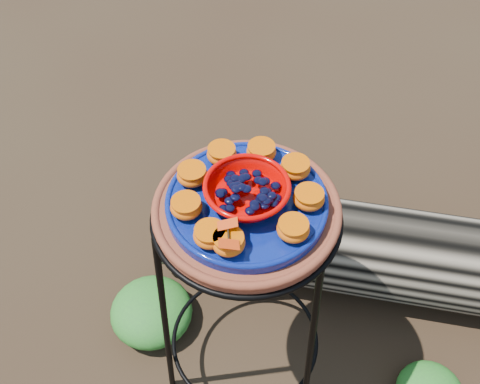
% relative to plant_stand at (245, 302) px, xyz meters
% --- Properties ---
extents(ground, '(60.00, 60.00, 0.00)m').
position_rel_plant_stand_xyz_m(ground, '(0.00, 0.00, -0.35)').
color(ground, black).
extents(plant_stand, '(0.44, 0.44, 0.70)m').
position_rel_plant_stand_xyz_m(plant_stand, '(0.00, 0.00, 0.00)').
color(plant_stand, black).
rests_on(plant_stand, ground).
extents(terracotta_saucer, '(0.38, 0.38, 0.03)m').
position_rel_plant_stand_xyz_m(terracotta_saucer, '(0.00, 0.00, 0.37)').
color(terracotta_saucer, maroon).
rests_on(terracotta_saucer, plant_stand).
extents(cobalt_plate, '(0.33, 0.33, 0.02)m').
position_rel_plant_stand_xyz_m(cobalt_plate, '(0.00, 0.00, 0.39)').
color(cobalt_plate, '#000E42').
rests_on(cobalt_plate, terracotta_saucer).
extents(red_bowl, '(0.16, 0.16, 0.05)m').
position_rel_plant_stand_xyz_m(red_bowl, '(0.00, 0.00, 0.43)').
color(red_bowl, '#C50200').
rests_on(red_bowl, cobalt_plate).
extents(glass_gems, '(0.13, 0.13, 0.02)m').
position_rel_plant_stand_xyz_m(glass_gems, '(0.00, 0.00, 0.46)').
color(glass_gems, black).
rests_on(glass_gems, red_bowl).
extents(orange_half_0, '(0.06, 0.06, 0.04)m').
position_rel_plant_stand_xyz_m(orange_half_0, '(-0.01, -0.12, 0.42)').
color(orange_half_0, '#C64E12').
rests_on(orange_half_0, cobalt_plate).
extents(orange_half_1, '(0.06, 0.06, 0.04)m').
position_rel_plant_stand_xyz_m(orange_half_1, '(0.10, -0.07, 0.42)').
color(orange_half_1, '#C64E12').
rests_on(orange_half_1, cobalt_plate).
extents(orange_half_2, '(0.06, 0.06, 0.04)m').
position_rel_plant_stand_xyz_m(orange_half_2, '(0.12, 0.02, 0.42)').
color(orange_half_2, '#C64E12').
rests_on(orange_half_2, cobalt_plate).
extents(orange_half_3, '(0.06, 0.06, 0.04)m').
position_rel_plant_stand_xyz_m(orange_half_3, '(0.08, 0.09, 0.42)').
color(orange_half_3, '#C64E12').
rests_on(orange_half_3, cobalt_plate).
extents(orange_half_4, '(0.06, 0.06, 0.04)m').
position_rel_plant_stand_xyz_m(orange_half_4, '(0.01, 0.12, 0.42)').
color(orange_half_4, '#C64E12').
rests_on(orange_half_4, cobalt_plate).
extents(orange_half_5, '(0.06, 0.06, 0.04)m').
position_rel_plant_stand_xyz_m(orange_half_5, '(-0.08, 0.10, 0.42)').
color(orange_half_5, '#C64E12').
rests_on(orange_half_5, cobalt_plate).
extents(orange_half_6, '(0.06, 0.06, 0.04)m').
position_rel_plant_stand_xyz_m(orange_half_6, '(-0.12, 0.03, 0.42)').
color(orange_half_6, '#C64E12').
rests_on(orange_half_6, cobalt_plate).
extents(orange_half_7, '(0.06, 0.06, 0.04)m').
position_rel_plant_stand_xyz_m(orange_half_7, '(-0.11, -0.06, 0.42)').
color(orange_half_7, '#C64E12').
rests_on(orange_half_7, cobalt_plate).
extents(orange_half_8, '(0.06, 0.06, 0.04)m').
position_rel_plant_stand_xyz_m(orange_half_8, '(-0.05, -0.11, 0.42)').
color(orange_half_8, '#C64E12').
rests_on(orange_half_8, cobalt_plate).
extents(butterfly, '(0.09, 0.07, 0.01)m').
position_rel_plant_stand_xyz_m(butterfly, '(-0.01, -0.12, 0.45)').
color(butterfly, red).
rests_on(butterfly, orange_half_0).
extents(driftwood_log, '(1.58, 0.45, 0.29)m').
position_rel_plant_stand_xyz_m(driftwood_log, '(0.45, 0.38, -0.20)').
color(driftwood_log, black).
rests_on(driftwood_log, ground).
extents(foliage_left, '(0.25, 0.25, 0.13)m').
position_rel_plant_stand_xyz_m(foliage_left, '(-0.31, 0.07, -0.29)').
color(foliage_left, '#235820').
rests_on(foliage_left, ground).
extents(foliage_back, '(0.34, 0.34, 0.17)m').
position_rel_plant_stand_xyz_m(foliage_back, '(-0.07, 0.61, -0.26)').
color(foliage_back, '#235820').
rests_on(foliage_back, ground).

